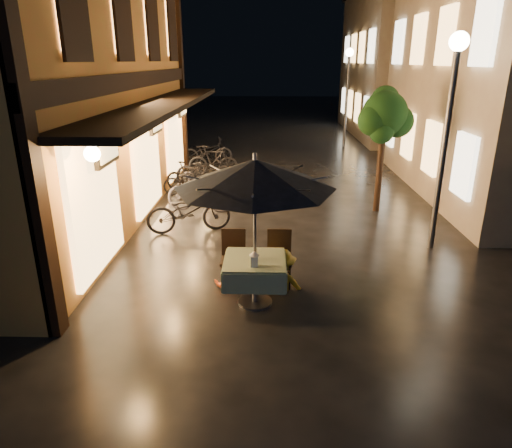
{
  "coord_description": "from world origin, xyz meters",
  "views": [
    {
      "loc": [
        -0.44,
        -6.99,
        3.73
      ],
      "look_at": [
        -0.64,
        0.17,
        1.15
      ],
      "focal_mm": 32.0,
      "sensor_mm": 36.0,
      "label": 1
    }
  ],
  "objects_px": {
    "person_orange": "(232,251)",
    "bicycle_0": "(189,211)",
    "patio_umbrella": "(255,174)",
    "cafe_table": "(255,270)",
    "streetlamp_near": "(450,106)",
    "person_yellow": "(281,251)",
    "table_lantern": "(254,258)"
  },
  "relations": [
    {
      "from": "cafe_table",
      "to": "person_yellow",
      "type": "height_order",
      "value": "person_yellow"
    },
    {
      "from": "cafe_table",
      "to": "person_yellow",
      "type": "xyz_separation_m",
      "value": [
        0.43,
        0.53,
        0.11
      ]
    },
    {
      "from": "cafe_table",
      "to": "bicycle_0",
      "type": "height_order",
      "value": "bicycle_0"
    },
    {
      "from": "streetlamp_near",
      "to": "person_orange",
      "type": "height_order",
      "value": "streetlamp_near"
    },
    {
      "from": "person_orange",
      "to": "bicycle_0",
      "type": "height_order",
      "value": "person_orange"
    },
    {
      "from": "streetlamp_near",
      "to": "person_yellow",
      "type": "bearing_deg",
      "value": -149.32
    },
    {
      "from": "streetlamp_near",
      "to": "person_orange",
      "type": "relative_size",
      "value": 3.07
    },
    {
      "from": "person_orange",
      "to": "person_yellow",
      "type": "relative_size",
      "value": 0.99
    },
    {
      "from": "streetlamp_near",
      "to": "person_yellow",
      "type": "xyz_separation_m",
      "value": [
        -3.21,
        -1.9,
        -2.22
      ]
    },
    {
      "from": "table_lantern",
      "to": "cafe_table",
      "type": "bearing_deg",
      "value": 90.0
    },
    {
      "from": "patio_umbrella",
      "to": "person_orange",
      "type": "height_order",
      "value": "patio_umbrella"
    },
    {
      "from": "streetlamp_near",
      "to": "person_yellow",
      "type": "relative_size",
      "value": 3.04
    },
    {
      "from": "person_orange",
      "to": "streetlamp_near",
      "type": "bearing_deg",
      "value": -146.22
    },
    {
      "from": "bicycle_0",
      "to": "cafe_table",
      "type": "bearing_deg",
      "value": -169.41
    },
    {
      "from": "streetlamp_near",
      "to": "table_lantern",
      "type": "height_order",
      "value": "streetlamp_near"
    },
    {
      "from": "streetlamp_near",
      "to": "person_yellow",
      "type": "distance_m",
      "value": 4.34
    },
    {
      "from": "cafe_table",
      "to": "patio_umbrella",
      "type": "bearing_deg",
      "value": 135.0
    },
    {
      "from": "streetlamp_near",
      "to": "patio_umbrella",
      "type": "distance_m",
      "value": 4.44
    },
    {
      "from": "patio_umbrella",
      "to": "table_lantern",
      "type": "distance_m",
      "value": 1.26
    },
    {
      "from": "person_orange",
      "to": "bicycle_0",
      "type": "xyz_separation_m",
      "value": [
        -1.2,
        2.72,
        -0.19
      ]
    },
    {
      "from": "patio_umbrella",
      "to": "bicycle_0",
      "type": "bearing_deg",
      "value": 116.35
    },
    {
      "from": "person_orange",
      "to": "bicycle_0",
      "type": "distance_m",
      "value": 2.98
    },
    {
      "from": "streetlamp_near",
      "to": "table_lantern",
      "type": "bearing_deg",
      "value": -143.45
    },
    {
      "from": "cafe_table",
      "to": "person_yellow",
      "type": "distance_m",
      "value": 0.69
    },
    {
      "from": "cafe_table",
      "to": "patio_umbrella",
      "type": "height_order",
      "value": "patio_umbrella"
    },
    {
      "from": "patio_umbrella",
      "to": "streetlamp_near",
      "type": "bearing_deg",
      "value": 33.77
    },
    {
      "from": "person_orange",
      "to": "person_yellow",
      "type": "height_order",
      "value": "person_yellow"
    },
    {
      "from": "streetlamp_near",
      "to": "person_orange",
      "type": "xyz_separation_m",
      "value": [
        -4.05,
        -1.91,
        -2.23
      ]
    },
    {
      "from": "cafe_table",
      "to": "person_yellow",
      "type": "relative_size",
      "value": 0.71
    },
    {
      "from": "patio_umbrella",
      "to": "person_orange",
      "type": "bearing_deg",
      "value": 127.88
    },
    {
      "from": "person_orange",
      "to": "person_yellow",
      "type": "distance_m",
      "value": 0.84
    },
    {
      "from": "streetlamp_near",
      "to": "patio_umbrella",
      "type": "bearing_deg",
      "value": -146.23
    }
  ]
}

